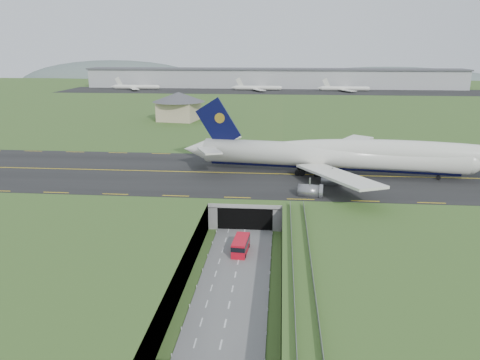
# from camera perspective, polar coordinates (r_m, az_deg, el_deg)

# --- Properties ---
(ground) EXTENTS (900.00, 900.00, 0.00)m
(ground) POSITION_cam_1_polar(r_m,az_deg,el_deg) (95.03, 0.22, -7.97)
(ground) COLOR #3A6127
(ground) RESTS_ON ground
(airfield_deck) EXTENTS (800.00, 800.00, 6.00)m
(airfield_deck) POSITION_cam_1_polar(r_m,az_deg,el_deg) (93.86, 0.22, -6.30)
(airfield_deck) COLOR gray
(airfield_deck) RESTS_ON ground
(trench_road) EXTENTS (12.00, 75.00, 0.20)m
(trench_road) POSITION_cam_1_polar(r_m,az_deg,el_deg) (88.21, -0.20, -9.88)
(trench_road) COLOR slate
(trench_road) RESTS_ON ground
(taxiway) EXTENTS (800.00, 44.00, 0.18)m
(taxiway) POSITION_cam_1_polar(r_m,az_deg,el_deg) (124.09, 1.51, 0.80)
(taxiway) COLOR black
(taxiway) RESTS_ON airfield_deck
(tunnel_portal) EXTENTS (17.00, 22.30, 6.00)m
(tunnel_portal) POSITION_cam_1_polar(r_m,az_deg,el_deg) (109.35, 0.96, -2.82)
(tunnel_portal) COLOR gray
(tunnel_portal) RESTS_ON ground
(guideway) EXTENTS (3.00, 53.00, 7.05)m
(guideway) POSITION_cam_1_polar(r_m,az_deg,el_deg) (75.27, 7.46, -10.39)
(guideway) COLOR #A8A8A3
(guideway) RESTS_ON ground
(jumbo_jet) EXTENTS (94.62, 60.51, 20.16)m
(jumbo_jet) POSITION_cam_1_polar(r_m,az_deg,el_deg) (124.56, 14.09, 2.90)
(jumbo_jet) COLOR silver
(jumbo_jet) RESTS_ON ground
(shuttle_tram) EXTENTS (3.18, 7.28, 2.91)m
(shuttle_tram) POSITION_cam_1_polar(r_m,az_deg,el_deg) (91.04, 0.09, -7.98)
(shuttle_tram) COLOR red
(shuttle_tram) RESTS_ON ground
(service_building) EXTENTS (26.95, 26.95, 12.83)m
(service_building) POSITION_cam_1_polar(r_m,az_deg,el_deg) (215.94, -7.47, 9.21)
(service_building) COLOR #C5B08E
(service_building) RESTS_ON ground
(cargo_terminal) EXTENTS (320.00, 67.00, 15.60)m
(cargo_terminal) POSITION_cam_1_polar(r_m,az_deg,el_deg) (386.81, 4.05, 12.29)
(cargo_terminal) COLOR #B2B2B2
(cargo_terminal) RESTS_ON ground
(distant_hills) EXTENTS (700.00, 91.00, 60.00)m
(distant_hills) POSITION_cam_1_polar(r_m,az_deg,el_deg) (521.42, 11.56, 10.98)
(distant_hills) COLOR #50615C
(distant_hills) RESTS_ON ground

